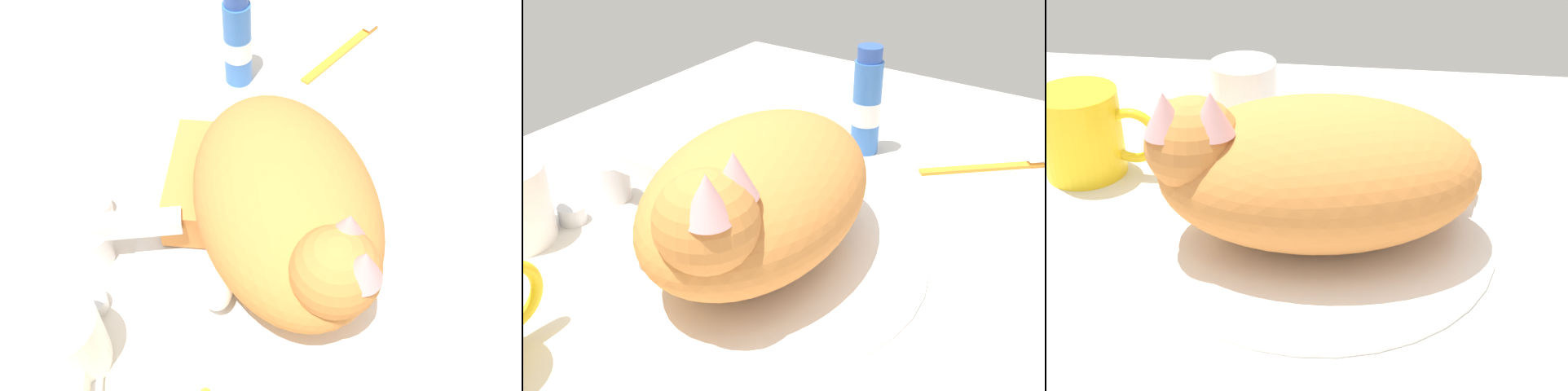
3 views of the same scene
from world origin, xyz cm
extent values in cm
cube|color=silver|center=(0.00, 0.00, -1.50)|extent=(110.00, 82.50, 3.00)
cylinder|color=white|center=(0.00, 0.00, 0.33)|extent=(31.19, 31.19, 0.65)
cylinder|color=silver|center=(0.00, 19.46, 2.17)|extent=(3.60, 3.60, 4.34)
cube|color=silver|center=(0.00, 14.87, 5.34)|extent=(2.00, 9.18, 2.00)
cylinder|color=silver|center=(-5.80, 19.46, 0.90)|extent=(2.80, 2.80, 1.80)
cylinder|color=silver|center=(5.80, 19.46, 0.90)|extent=(2.80, 2.80, 1.80)
ellipsoid|color=#D17F3D|center=(0.00, 0.00, 6.79)|extent=(29.88, 21.42, 12.28)
sphere|color=#D17F3D|center=(-10.08, -2.78, 10.17)|extent=(9.13, 9.13, 8.07)
ellipsoid|color=white|center=(-8.49, -2.55, 8.33)|extent=(5.82, 5.13, 4.44)
cone|color=#DB9E9E|center=(-8.09, -3.92, 13.60)|extent=(4.11, 4.11, 3.63)
cone|color=#DB9E9E|center=(-11.68, -4.43, 13.60)|extent=(4.11, 4.11, 3.63)
cube|color=#D17F3D|center=(6.41, 8.96, 3.16)|extent=(14.20, 7.58, 5.02)
ellipsoid|color=white|center=(-5.98, 7.64, 2.91)|extent=(6.05, 4.35, 4.52)
cylinder|color=white|center=(-11.00, 21.21, 3.94)|extent=(7.43, 7.43, 7.89)
cylinder|color=#3870C6|center=(25.50, 2.68, 5.75)|extent=(3.44, 3.44, 11.51)
cylinder|color=white|center=(25.50, 2.68, 5.18)|extent=(3.51, 3.51, 2.88)
cube|color=orange|center=(29.00, -11.31, 0.40)|extent=(11.28, 12.15, 0.80)
cube|color=white|center=(33.45, -16.17, 1.20)|extent=(2.55, 2.59, 0.80)
camera|label=1|loc=(-36.38, 6.21, 56.53)|focal=43.75mm
camera|label=2|loc=(-39.40, -29.65, 35.42)|focal=44.19mm
camera|label=3|loc=(5.97, -55.01, 38.25)|focal=51.23mm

